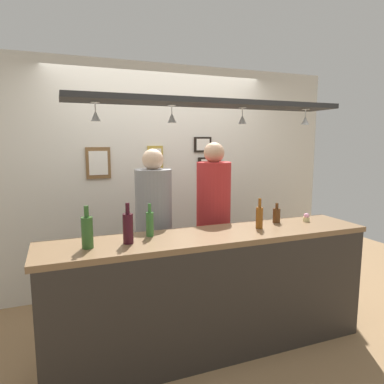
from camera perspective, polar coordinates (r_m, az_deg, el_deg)
name	(u,v)px	position (r m, az deg, el deg)	size (l,w,h in m)	color
ground_plane	(196,327)	(3.50, 0.64, -21.29)	(8.00, 8.00, 0.00)	olive
back_wall	(161,178)	(4.11, -5.09, 2.28)	(4.40, 0.06, 2.60)	silver
bar_counter	(220,279)	(2.79, 4.64, -13.97)	(2.70, 0.55, 0.99)	brown
overhead_glass_rack	(211,103)	(2.78, 3.09, 14.35)	(2.20, 0.36, 0.04)	black
hanging_wineglass_far_left	(96,115)	(2.60, -15.52, 12.03)	(0.07, 0.07, 0.13)	silver
hanging_wineglass_left	(172,117)	(2.72, -3.31, 12.13)	(0.07, 0.07, 0.13)	silver
hanging_wineglass_center_left	(242,119)	(2.94, 8.23, 11.78)	(0.07, 0.07, 0.13)	silver
hanging_wineglass_center	(305,120)	(3.19, 18.05, 11.18)	(0.07, 0.07, 0.13)	silver
person_middle_grey_shirt	(154,220)	(3.29, -6.28, -4.55)	(0.34, 0.34, 1.66)	#2D334C
person_right_red_shirt	(213,211)	(3.48, 3.54, -3.13)	(0.34, 0.34, 1.72)	#2D334C
bottle_beer_amber_tall	(259,217)	(3.02, 10.98, -4.02)	(0.06, 0.06, 0.26)	brown
bottle_champagne_green	(87,232)	(2.53, -16.79, -6.22)	(0.08, 0.08, 0.30)	#2D5623
bottle_beer_green_import	(150,223)	(2.75, -6.93, -5.11)	(0.06, 0.06, 0.26)	#336B2D
bottle_beer_brown_stubby	(277,215)	(3.28, 13.68, -3.67)	(0.07, 0.07, 0.18)	#512D14
bottle_wine_dark_red	(128,228)	(2.58, -10.44, -5.75)	(0.08, 0.08, 0.30)	#380F19
cupcake	(306,218)	(3.41, 18.23, -3.99)	(0.06, 0.06, 0.08)	beige
picture_frame_upper_small	(203,145)	(4.22, 1.77, 7.78)	(0.22, 0.02, 0.18)	black
picture_frame_lower_pair	(210,165)	(4.26, 2.89, 4.50)	(0.30, 0.02, 0.18)	black
picture_frame_crest	(155,157)	(4.03, -6.04, 5.69)	(0.18, 0.02, 0.26)	#B29338
picture_frame_caricature	(98,163)	(3.91, -15.10, 4.61)	(0.26, 0.02, 0.34)	brown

